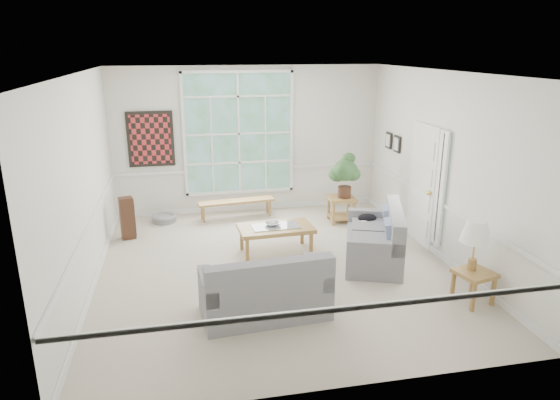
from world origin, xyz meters
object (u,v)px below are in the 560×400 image
(loveseat_front, at_px, (264,283))
(coffee_table, at_px, (276,239))
(side_table, at_px, (473,287))
(end_table, at_px, (341,209))
(loveseat_right, at_px, (374,235))

(loveseat_front, bearing_deg, coffee_table, 70.50)
(loveseat_front, distance_m, side_table, 2.84)
(loveseat_front, distance_m, end_table, 3.86)
(coffee_table, xyz_separation_m, end_table, (1.56, 1.26, 0.03))
(loveseat_right, xyz_separation_m, end_table, (0.07, 1.89, -0.19))
(loveseat_right, bearing_deg, loveseat_front, -126.71)
(loveseat_front, xyz_separation_m, side_table, (2.82, -0.27, -0.21))
(loveseat_right, height_order, coffee_table, loveseat_right)
(coffee_table, height_order, side_table, side_table)
(loveseat_right, bearing_deg, coffee_table, 176.63)
(loveseat_front, xyz_separation_m, coffee_table, (0.53, 1.98, -0.21))
(side_table, bearing_deg, end_table, 101.70)
(loveseat_right, height_order, end_table, loveseat_right)
(end_table, relative_size, side_table, 1.11)
(loveseat_front, bearing_deg, loveseat_right, 29.14)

